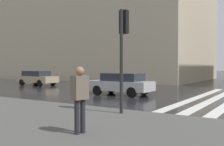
{
  "coord_description": "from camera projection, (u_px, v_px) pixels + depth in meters",
  "views": [
    {
      "loc": [
        -11.92,
        0.13,
        1.83
      ],
      "look_at": [
        -0.15,
        7.71,
        1.49
      ],
      "focal_mm": 42.03,
      "sensor_mm": 36.0,
      "label": 1
    }
  ],
  "objects": [
    {
      "name": "pedestrian_by_billboard",
      "position": [
        80.0,
        94.0,
        6.55
      ],
      "size": [
        0.44,
        0.32,
        1.68
      ],
      "color": "#6B5B4C",
      "rests_on": "sidewalk_pavement"
    },
    {
      "name": "car_champagne",
      "position": [
        37.0,
        78.0,
        25.43
      ],
      "size": [
        1.85,
        4.1,
        1.41
      ],
      "color": "tan",
      "rests_on": "ground_plane"
    },
    {
      "name": "haussmann_block_mid",
      "position": [
        106.0,
        5.0,
        40.11
      ],
      "size": [
        17.96,
        28.88,
        22.89
      ],
      "color": "beige",
      "rests_on": "ground_plane"
    },
    {
      "name": "car_silver",
      "position": [
        121.0,
        83.0,
        16.79
      ],
      "size": [
        1.85,
        4.1,
        1.41
      ],
      "color": "#B7B7BC",
      "rests_on": "ground_plane"
    },
    {
      "name": "traffic_signal_post",
      "position": [
        123.0,
        39.0,
        9.48
      ],
      "size": [
        0.44,
        0.3,
        3.73
      ],
      "color": "#232326",
      "rests_on": "sidewalk_pavement"
    }
  ]
}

